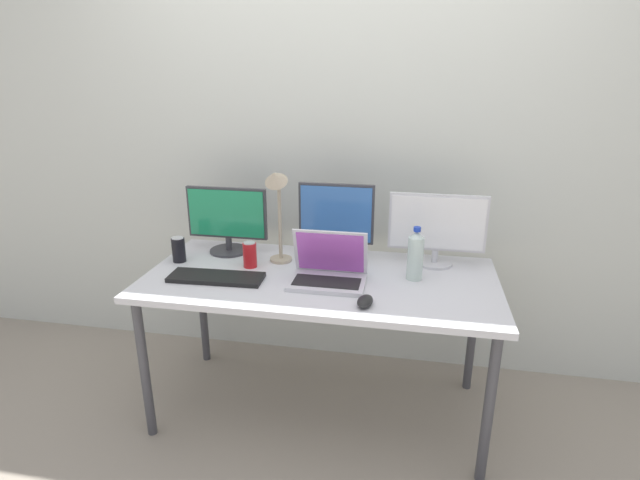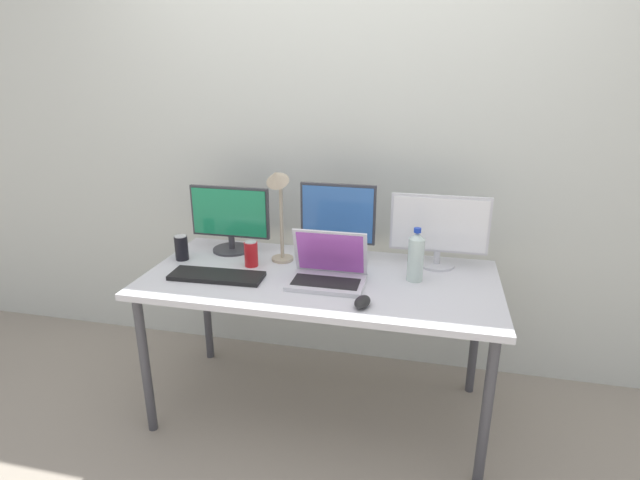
{
  "view_description": "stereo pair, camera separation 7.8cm",
  "coord_description": "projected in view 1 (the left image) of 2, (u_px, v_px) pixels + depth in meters",
  "views": [
    {
      "loc": [
        0.4,
        -2.11,
        1.67
      ],
      "look_at": [
        0.0,
        0.0,
        0.92
      ],
      "focal_mm": 28.0,
      "sensor_mm": 36.0,
      "label": 1
    },
    {
      "loc": [
        0.48,
        -2.09,
        1.67
      ],
      "look_at": [
        0.0,
        0.0,
        0.92
      ],
      "focal_mm": 28.0,
      "sensor_mm": 36.0,
      "label": 2
    }
  ],
  "objects": [
    {
      "name": "ground_plane",
      "position": [
        320.0,
        408.0,
        2.57
      ],
      "size": [
        16.0,
        16.0,
        0.0
      ],
      "primitive_type": "plane",
      "color": "gray"
    },
    {
      "name": "wall_back",
      "position": [
        340.0,
        138.0,
        2.69
      ],
      "size": [
        7.0,
        0.08,
        2.6
      ],
      "primitive_type": "cube",
      "color": "silver",
      "rests_on": "ground"
    },
    {
      "name": "work_desk",
      "position": [
        320.0,
        288.0,
        2.35
      ],
      "size": [
        1.64,
        0.78,
        0.74
      ],
      "color": "#424247",
      "rests_on": "ground"
    },
    {
      "name": "monitor_left",
      "position": [
        227.0,
        219.0,
        2.58
      ],
      "size": [
        0.42,
        0.2,
        0.35
      ],
      "color": "#38383D",
      "rests_on": "work_desk"
    },
    {
      "name": "monitor_center",
      "position": [
        336.0,
        222.0,
        2.48
      ],
      "size": [
        0.38,
        0.21,
        0.39
      ],
      "color": "#38383D",
      "rests_on": "work_desk"
    },
    {
      "name": "monitor_right",
      "position": [
        437.0,
        227.0,
        2.41
      ],
      "size": [
        0.47,
        0.18,
        0.35
      ],
      "color": "silver",
      "rests_on": "work_desk"
    },
    {
      "name": "laptop_silver",
      "position": [
        328.0,
        271.0,
        2.25
      ],
      "size": [
        0.34,
        0.23,
        0.24
      ],
      "color": "silver",
      "rests_on": "work_desk"
    },
    {
      "name": "keyboard_main",
      "position": [
        216.0,
        277.0,
        2.29
      ],
      "size": [
        0.44,
        0.16,
        0.02
      ],
      "primitive_type": "cube",
      "rotation": [
        0.0,
        0.0,
        0.04
      ],
      "color": "black",
      "rests_on": "work_desk"
    },
    {
      "name": "mouse_by_keyboard",
      "position": [
        365.0,
        301.0,
        2.04
      ],
      "size": [
        0.08,
        0.12,
        0.04
      ],
      "primitive_type": "ellipsoid",
      "rotation": [
        0.0,
        0.0,
        -0.17
      ],
      "color": "black",
      "rests_on": "work_desk"
    },
    {
      "name": "water_bottle",
      "position": [
        415.0,
        255.0,
        2.27
      ],
      "size": [
        0.07,
        0.07,
        0.25
      ],
      "color": "silver",
      "rests_on": "work_desk"
    },
    {
      "name": "soda_can_near_keyboard",
      "position": [
        250.0,
        255.0,
        2.42
      ],
      "size": [
        0.07,
        0.07,
        0.13
      ],
      "color": "red",
      "rests_on": "work_desk"
    },
    {
      "name": "soda_can_by_laptop",
      "position": [
        179.0,
        250.0,
        2.49
      ],
      "size": [
        0.07,
        0.07,
        0.13
      ],
      "color": "black",
      "rests_on": "work_desk"
    },
    {
      "name": "desk_lamp",
      "position": [
        277.0,
        197.0,
        2.37
      ],
      "size": [
        0.11,
        0.18,
        0.5
      ],
      "color": "tan",
      "rests_on": "work_desk"
    }
  ]
}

